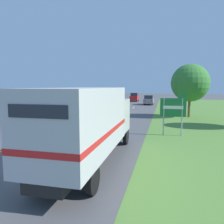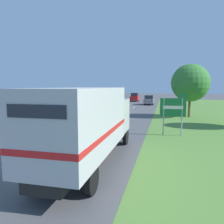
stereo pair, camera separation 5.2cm
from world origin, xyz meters
name	(u,v)px [view 1 (the left image)]	position (x,y,z in m)	size (l,w,h in m)	color
ground_plane	(59,160)	(0.00, 0.00, 0.00)	(200.00, 200.00, 0.00)	#515154
edge_line_yellow	(99,112)	(-3.70, 19.02, 0.00)	(0.12, 66.69, 0.01)	yellow
centre_dash_near	(62,158)	(0.00, 0.32, 0.00)	(0.12, 2.60, 0.01)	white
centre_dash_mid_a	(100,131)	(0.00, 6.92, 0.00)	(0.12, 2.60, 0.01)	white
centre_dash_mid_b	(117,119)	(0.00, 13.52, 0.00)	(0.12, 2.60, 0.01)	white
centre_dash_far	(127,112)	(0.00, 20.12, 0.00)	(0.12, 2.60, 0.01)	white
centre_dash_farthest	(134,108)	(0.00, 26.72, 0.00)	(0.12, 2.60, 0.01)	white
horse_trailer_truck	(89,122)	(1.67, -0.27, 1.95)	(2.34, 8.62, 3.47)	black
lead_car_white	(113,105)	(-1.83, 19.73, 0.99)	(1.80, 4.35, 1.98)	black
lead_car_grey_ahead	(149,100)	(2.04, 33.19, 0.94)	(1.80, 3.96, 1.85)	black
lead_car_red_ahead	(135,97)	(-1.91, 42.32, 1.00)	(1.80, 4.59, 2.00)	black
highway_sign	(173,109)	(5.56, 6.72, 1.94)	(1.80, 0.09, 3.04)	#9E9EA3
roadside_tree_mid	(190,83)	(7.73, 17.05, 3.92)	(4.28, 4.28, 6.06)	brown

